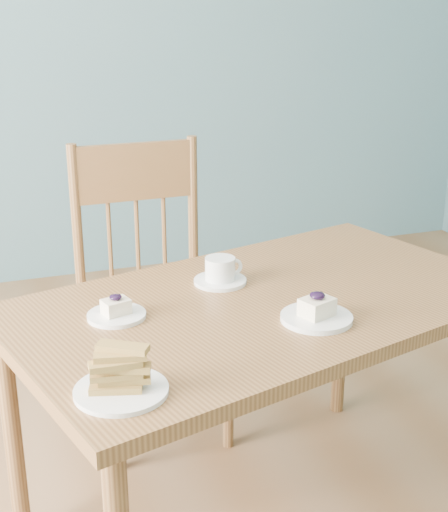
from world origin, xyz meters
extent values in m
cube|color=slate|center=(0.00, 2.50, 1.35)|extent=(5.00, 0.01, 2.70)
cube|color=brown|center=(0.20, 0.21, 0.70)|extent=(1.50, 1.09, 0.04)
cylinder|color=brown|center=(-0.49, 0.37, 0.34)|extent=(0.05, 0.05, 0.68)
cylinder|color=brown|center=(0.71, 0.69, 0.34)|extent=(0.05, 0.05, 0.68)
cube|color=brown|center=(0.03, 0.79, 0.48)|extent=(0.48, 0.46, 0.04)
cylinder|color=brown|center=(-0.17, 0.59, 0.23)|extent=(0.04, 0.04, 0.46)
cylinder|color=brown|center=(0.23, 0.60, 0.23)|extent=(0.04, 0.04, 0.46)
cylinder|color=brown|center=(-0.18, 0.97, 0.23)|extent=(0.04, 0.04, 0.46)
cylinder|color=brown|center=(0.23, 0.98, 0.23)|extent=(0.04, 0.04, 0.46)
cylinder|color=brown|center=(-0.19, 0.99, 0.77)|extent=(0.04, 0.04, 0.53)
cylinder|color=brown|center=(0.24, 0.99, 0.77)|extent=(0.04, 0.04, 0.53)
cube|color=brown|center=(0.02, 0.99, 0.92)|extent=(0.40, 0.03, 0.20)
cylinder|color=brown|center=(-0.08, 0.99, 0.66)|extent=(0.02, 0.02, 0.31)
cylinder|color=brown|center=(0.02, 0.99, 0.66)|extent=(0.02, 0.02, 0.31)
cylinder|color=brown|center=(0.12, 0.99, 0.66)|extent=(0.02, 0.02, 0.31)
cylinder|color=white|center=(0.26, 0.04, 0.73)|extent=(0.18, 0.18, 0.01)
cube|color=#FFE9C3|center=(0.26, 0.04, 0.76)|extent=(0.10, 0.09, 0.05)
ellipsoid|color=black|center=(0.26, 0.04, 0.79)|extent=(0.04, 0.04, 0.02)
sphere|color=black|center=(0.27, 0.04, 0.79)|extent=(0.02, 0.02, 0.02)
sphere|color=black|center=(0.25, 0.04, 0.79)|extent=(0.02, 0.02, 0.02)
sphere|color=black|center=(0.26, 0.02, 0.79)|extent=(0.02, 0.02, 0.02)
cylinder|color=white|center=(-0.21, 0.22, 0.73)|extent=(0.15, 0.15, 0.01)
cube|color=#FFE9C3|center=(-0.21, 0.22, 0.75)|extent=(0.08, 0.07, 0.04)
ellipsoid|color=black|center=(-0.21, 0.22, 0.78)|extent=(0.03, 0.03, 0.01)
sphere|color=black|center=(-0.20, 0.22, 0.78)|extent=(0.01, 0.01, 0.01)
sphere|color=black|center=(-0.21, 0.23, 0.78)|extent=(0.01, 0.01, 0.01)
sphere|color=black|center=(-0.20, 0.21, 0.78)|extent=(0.01, 0.01, 0.01)
cylinder|color=white|center=(0.12, 0.36, 0.73)|extent=(0.15, 0.15, 0.01)
cylinder|color=white|center=(0.12, 0.36, 0.77)|extent=(0.09, 0.09, 0.06)
cylinder|color=#8E5F3F|center=(0.12, 0.36, 0.79)|extent=(0.07, 0.07, 0.00)
torus|color=white|center=(0.16, 0.36, 0.77)|extent=(0.05, 0.01, 0.05)
cylinder|color=white|center=(-0.27, -0.15, 0.73)|extent=(0.19, 0.19, 0.01)
camera|label=1|loc=(-0.51, -1.41, 1.47)|focal=50.00mm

